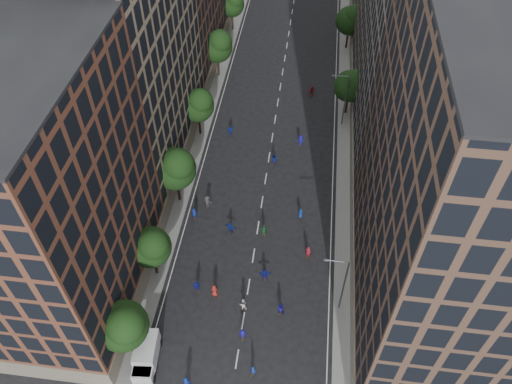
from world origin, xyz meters
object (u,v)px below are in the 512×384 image
at_px(skater_0, 187,383).
at_px(skater_1, 253,370).
at_px(streetlamp_far, 344,98).
at_px(streetlamp_near, 342,283).
at_px(cargo_van, 146,355).
at_px(skater_2, 281,308).

xyz_separation_m(skater_0, skater_1, (6.48, 2.15, -0.10)).
bearing_deg(skater_0, streetlamp_far, -104.71).
height_order(streetlamp_near, cargo_van, streetlamp_near).
relative_size(streetlamp_far, skater_2, 5.38).
xyz_separation_m(cargo_van, skater_1, (11.21, 0.03, -0.61)).
xyz_separation_m(streetlamp_far, skater_0, (-14.95, -44.00, -4.27)).
relative_size(cargo_van, skater_0, 2.89).
relative_size(skater_0, skater_2, 1.07).
distance_m(cargo_van, skater_1, 11.22).
height_order(skater_0, skater_2, skater_0).
bearing_deg(streetlamp_near, skater_1, -133.74).
xyz_separation_m(streetlamp_near, cargo_van, (-19.68, -8.88, -3.76)).
xyz_separation_m(streetlamp_far, cargo_van, (-19.68, -41.88, -3.76)).
xyz_separation_m(streetlamp_far, skater_1, (-8.47, -41.85, -4.37)).
distance_m(skater_1, skater_2, 7.79).
height_order(streetlamp_far, skater_2, streetlamp_far).
distance_m(skater_0, skater_2, 12.93).
height_order(skater_0, skater_1, skater_0).
bearing_deg(cargo_van, skater_2, 24.25).
bearing_deg(cargo_van, streetlamp_near, 19.16).
distance_m(cargo_van, skater_0, 5.21).
height_order(cargo_van, skater_2, cargo_van).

